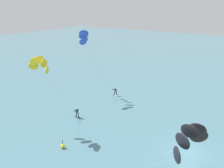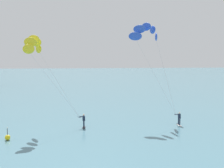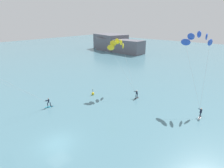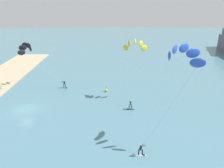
% 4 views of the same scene
% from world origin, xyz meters
% --- Properties ---
extents(ground_plane, '(240.00, 240.00, 0.00)m').
position_xyz_m(ground_plane, '(0.00, 0.00, 0.00)').
color(ground_plane, slate).
extents(kitesurfer_nearshore, '(6.14, 7.63, 12.90)m').
position_xyz_m(kitesurfer_nearshore, '(8.53, 22.91, 11.22)').
color(kitesurfer_nearshore, white).
rests_on(kitesurfer_nearshore, ground).
extents(kitesurfer_far_out, '(7.01, 4.50, 11.06)m').
position_xyz_m(kitesurfer_far_out, '(-5.50, 19.00, 9.50)').
color(kitesurfer_far_out, '#333338').
rests_on(kitesurfer_far_out, ground).
extents(marker_buoy, '(0.56, 0.56, 1.38)m').
position_xyz_m(marker_buoy, '(-7.80, 13.73, 0.30)').
color(marker_buoy, yellow).
rests_on(marker_buoy, ground).
extents(distant_headland, '(30.51, 18.14, 7.53)m').
position_xyz_m(distant_headland, '(-40.25, 60.94, 2.98)').
color(distant_headland, slate).
rests_on(distant_headland, ground).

